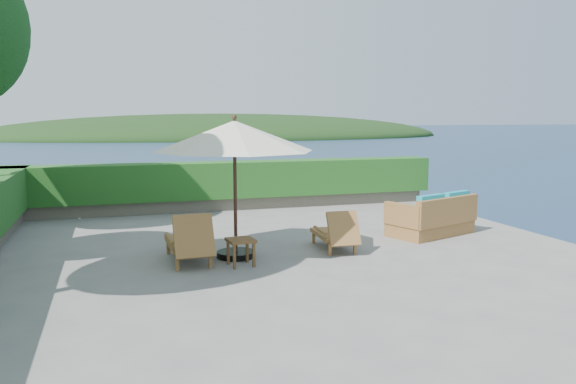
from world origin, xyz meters
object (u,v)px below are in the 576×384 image
object	(u,v)px
patio_umbrella	(235,137)
lounge_right	(336,233)
wicker_loveseat	(433,218)
lounge_left	(189,241)
side_table	(241,244)

from	to	relation	value
patio_umbrella	lounge_right	size ratio (longest dim) A/B	2.09
lounge_right	wicker_loveseat	bearing A→B (deg)	18.29
lounge_left	wicker_loveseat	bearing A→B (deg)	6.66
lounge_right	side_table	world-z (taller)	lounge_right
lounge_right	patio_umbrella	bearing A→B (deg)	-177.60
patio_umbrella	lounge_left	bearing A→B (deg)	-170.26
lounge_left	side_table	world-z (taller)	lounge_left
patio_umbrella	wicker_loveseat	bearing A→B (deg)	7.86
side_table	wicker_loveseat	world-z (taller)	wicker_loveseat
lounge_right	side_table	distance (m)	2.13
wicker_loveseat	lounge_left	bearing A→B (deg)	168.22
lounge_left	side_table	xyz separation A→B (m)	(0.84, -0.48, 0.00)
patio_umbrella	wicker_loveseat	size ratio (longest dim) A/B	1.42
patio_umbrella	lounge_right	world-z (taller)	patio_umbrella
lounge_right	wicker_loveseat	world-z (taller)	wicker_loveseat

